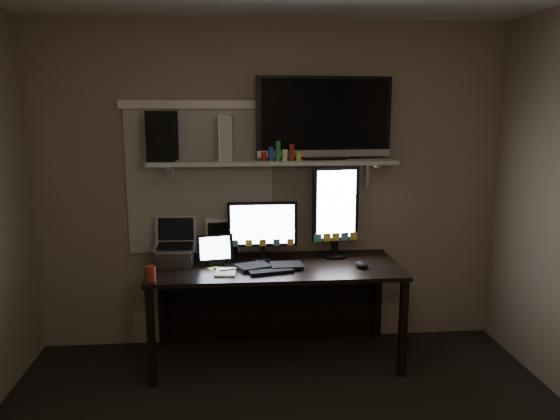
{
  "coord_description": "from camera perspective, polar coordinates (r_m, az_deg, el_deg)",
  "views": [
    {
      "loc": [
        -0.31,
        -2.38,
        1.87
      ],
      "look_at": [
        0.02,
        1.25,
        1.17
      ],
      "focal_mm": 35.0,
      "sensor_mm": 36.0,
      "label": 1
    }
  ],
  "objects": [
    {
      "name": "wall_shelf",
      "position": [
        4.04,
        -0.72,
        5.08
      ],
      "size": [
        1.8,
        0.35,
        0.03
      ],
      "primitive_type": "cube",
      "color": "#BAB9B4",
      "rests_on": "back_wall"
    },
    {
      "name": "window_blinds",
      "position": [
        4.21,
        -8.38,
        2.94
      ],
      "size": [
        1.1,
        0.02,
        1.1
      ],
      "primitive_type": "cube",
      "color": "beige",
      "rests_on": "back_wall"
    },
    {
      "name": "notepad",
      "position": [
        3.82,
        -5.71,
        -6.48
      ],
      "size": [
        0.15,
        0.21,
        0.01
      ],
      "primitive_type": "cube",
      "rotation": [
        0.0,
        0.0,
        -0.08
      ],
      "color": "white",
      "rests_on": "desk"
    },
    {
      "name": "laptop",
      "position": [
        4.02,
        -10.92,
        -3.37
      ],
      "size": [
        0.3,
        0.25,
        0.33
      ],
      "primitive_type": "cube",
      "rotation": [
        0.0,
        0.0,
        -0.03
      ],
      "color": "#A5A4A9",
      "rests_on": "desk"
    },
    {
      "name": "speaker",
      "position": [
        4.05,
        -12.2,
        7.58
      ],
      "size": [
        0.21,
        0.25,
        0.35
      ],
      "primitive_type": "cube",
      "rotation": [
        0.0,
        0.0,
        -0.06
      ],
      "color": "black",
      "rests_on": "wall_shelf"
    },
    {
      "name": "desk",
      "position": [
        4.15,
        -0.61,
        -7.65
      ],
      "size": [
        1.8,
        0.75,
        0.73
      ],
      "color": "black",
      "rests_on": "floor"
    },
    {
      "name": "cup",
      "position": [
        3.73,
        -13.38,
        -6.46
      ],
      "size": [
        0.08,
        0.08,
        0.1
      ],
      "primitive_type": "cylinder",
      "rotation": [
        0.0,
        0.0,
        0.21
      ],
      "color": "maroon",
      "rests_on": "desk"
    },
    {
      "name": "back_wall",
      "position": [
        4.24,
        -0.9,
        2.42
      ],
      "size": [
        3.6,
        0.0,
        3.6
      ],
      "primitive_type": "plane",
      "rotation": [
        1.57,
        0.0,
        0.0
      ],
      "color": "#7F6D5B",
      "rests_on": "floor"
    },
    {
      "name": "file_sorter",
      "position": [
        4.24,
        -6.05,
        -2.84
      ],
      "size": [
        0.24,
        0.14,
        0.28
      ],
      "primitive_type": "cube",
      "rotation": [
        0.0,
        0.0,
        0.18
      ],
      "color": "black",
      "rests_on": "desk"
    },
    {
      "name": "monitor_landscape",
      "position": [
        4.06,
        -1.84,
        -2.17
      ],
      "size": [
        0.52,
        0.05,
        0.45
      ],
      "primitive_type": "cube",
      "rotation": [
        0.0,
        0.0,
        0.0
      ],
      "color": "black",
      "rests_on": "desk"
    },
    {
      "name": "bottles",
      "position": [
        3.95,
        0.15,
        6.21
      ],
      "size": [
        0.23,
        0.1,
        0.14
      ],
      "primitive_type": null,
      "rotation": [
        0.0,
        0.0,
        0.24
      ],
      "color": "#A50F0C",
      "rests_on": "wall_shelf"
    },
    {
      "name": "tv",
      "position": [
        4.07,
        4.64,
        9.54
      ],
      "size": [
        1.01,
        0.26,
        0.6
      ],
      "primitive_type": "cube",
      "rotation": [
        0.0,
        0.0,
        0.08
      ],
      "color": "black",
      "rests_on": "wall_shelf"
    },
    {
      "name": "keyboard",
      "position": [
        3.91,
        -1.05,
        -5.9
      ],
      "size": [
        0.5,
        0.28,
        0.03
      ],
      "primitive_type": "cube",
      "rotation": [
        0.0,
        0.0,
        0.22
      ],
      "color": "black",
      "rests_on": "desk"
    },
    {
      "name": "tablet",
      "position": [
        3.99,
        -6.79,
        -4.13
      ],
      "size": [
        0.28,
        0.15,
        0.23
      ],
      "primitive_type": "cube",
      "rotation": [
        0.0,
        0.0,
        0.19
      ],
      "color": "black",
      "rests_on": "desk"
    },
    {
      "name": "mouse",
      "position": [
        3.97,
        8.52,
        -5.66
      ],
      "size": [
        0.1,
        0.14,
        0.04
      ],
      "primitive_type": "ellipsoid",
      "rotation": [
        0.0,
        0.0,
        0.24
      ],
      "color": "black",
      "rests_on": "desk"
    },
    {
      "name": "game_console",
      "position": [
        4.02,
        -5.64,
        7.54
      ],
      "size": [
        0.11,
        0.28,
        0.32
      ],
      "primitive_type": "cube",
      "rotation": [
        0.0,
        0.0,
        -0.09
      ],
      "color": "silver",
      "rests_on": "wall_shelf"
    },
    {
      "name": "sticky_notes",
      "position": [
        3.89,
        -5.01,
        -6.21
      ],
      "size": [
        0.35,
        0.27,
        0.0
      ],
      "primitive_type": null,
      "rotation": [
        0.0,
        0.0,
        -0.06
      ],
      "color": "yellow",
      "rests_on": "desk"
    },
    {
      "name": "monitor_portrait",
      "position": [
        4.15,
        5.82,
        -0.12
      ],
      "size": [
        0.36,
        0.11,
        0.71
      ],
      "primitive_type": "cube",
      "rotation": [
        0.0,
        0.0,
        0.12
      ],
      "color": "black",
      "rests_on": "desk"
    }
  ]
}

